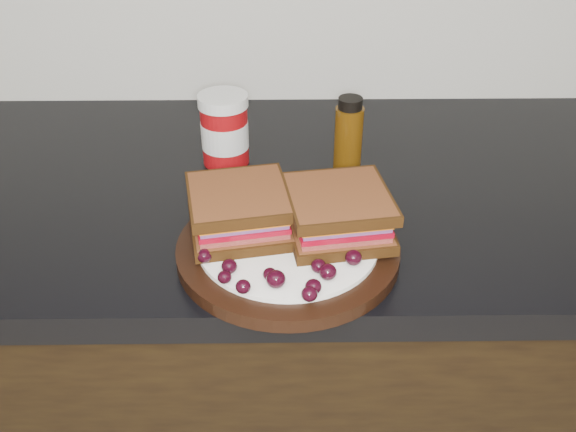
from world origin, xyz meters
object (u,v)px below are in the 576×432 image
plate (288,250)px  sandwich_left (240,211)px  oil_bottle (348,135)px  condiment_jar (225,129)px

plate → sandwich_left: bearing=158.4°
oil_bottle → sandwich_left: bearing=-128.5°
sandwich_left → oil_bottle: size_ratio=1.04×
condiment_jar → oil_bottle: (0.19, -0.03, 0.00)m
sandwich_left → condiment_jar: 0.22m
condiment_jar → plate: bearing=-68.9°
plate → condiment_jar: condiment_jar is taller
condiment_jar → oil_bottle: size_ratio=0.94×
sandwich_left → oil_bottle: (0.15, 0.19, 0.01)m
condiment_jar → oil_bottle: oil_bottle is taller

